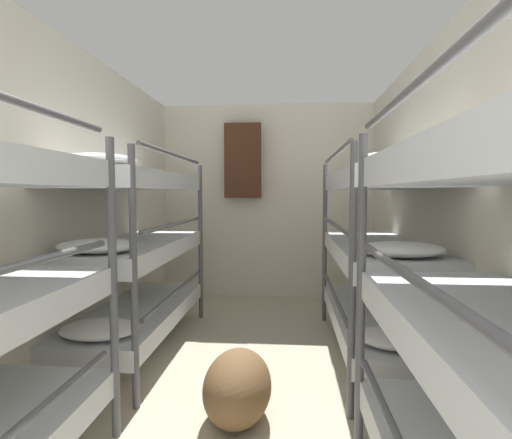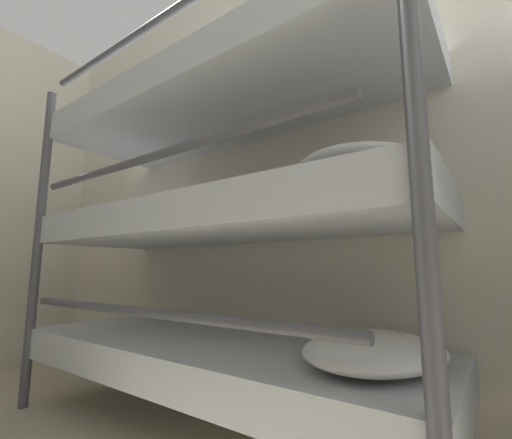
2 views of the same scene
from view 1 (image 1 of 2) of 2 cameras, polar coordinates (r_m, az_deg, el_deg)
The scene contains 7 objects.
wall_left at distance 2.81m, azimuth -30.02°, elevation 1.17°, with size 0.06×5.46×2.40m.
wall_right at distance 2.53m, azimuth 29.10°, elevation 0.97°, with size 0.06×5.46×2.40m.
wall_back at distance 5.01m, azimuth 1.59°, elevation 2.57°, with size 2.71×0.06×2.40m.
bunk_stack_left_far at distance 3.36m, azimuth -16.94°, elevation -3.96°, with size 0.68×1.83×1.62m.
bunk_stack_right_far at distance 3.20m, azimuth 17.05°, elevation -4.35°, with size 0.68×1.83×1.62m.
duffel_bag at distance 2.48m, azimuth -2.66°, elevation -22.73°, with size 0.39×0.62×0.39m.
hanging_coat at distance 4.90m, azimuth -1.90°, elevation 8.37°, with size 0.44×0.12×0.90m.
Camera 1 is at (0.28, 0.36, 1.30)m, focal length 28.00 mm.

